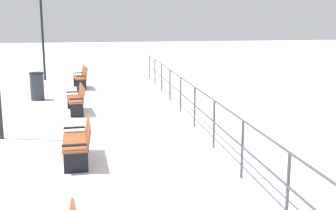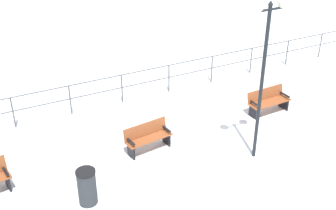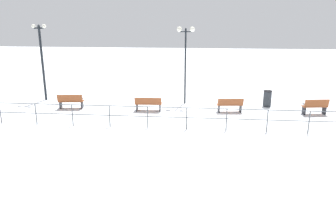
{
  "view_description": "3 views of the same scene",
  "coord_description": "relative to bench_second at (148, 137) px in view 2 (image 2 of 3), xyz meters",
  "views": [
    {
      "loc": [
        -0.52,
        11.1,
        2.97
      ],
      "look_at": [
        -2.35,
        0.44,
        0.73
      ],
      "focal_mm": 46.01,
      "sensor_mm": 36.0,
      "label": 1
    },
    {
      "loc": [
        10.3,
        -6.94,
        7.67
      ],
      "look_at": [
        -1.31,
        -0.99,
        0.55
      ],
      "focal_mm": 47.02,
      "sensor_mm": 36.0,
      "label": 2
    },
    {
      "loc": [
        -18.04,
        -0.54,
        5.31
      ],
      "look_at": [
        -1.27,
        1.1,
        0.7
      ],
      "focal_mm": 34.29,
      "sensor_mm": 36.0,
      "label": 3
    }
  ],
  "objects": [
    {
      "name": "lamppost_middle",
      "position": [
        1.75,
        2.69,
        3.18
      ],
      "size": [
        0.32,
        1.09,
        4.78
      ],
      "color": "black",
      "rests_on": "ground"
    },
    {
      "name": "bench_third",
      "position": [
        -0.2,
        4.73,
        -0.01
      ],
      "size": [
        0.63,
        1.58,
        0.85
      ],
      "rotation": [
        0.0,
        0.0,
        0.04
      ],
      "color": "brown",
      "rests_on": "ground"
    },
    {
      "name": "ground_plane",
      "position": [
        -0.04,
        2.37,
        -0.45
      ],
      "size": [
        80.0,
        80.0,
        0.0
      ],
      "primitive_type": "plane",
      "color": "white",
      "rests_on": "ground"
    },
    {
      "name": "trash_bin",
      "position": [
        1.49,
        -2.39,
        0.05
      ],
      "size": [
        0.51,
        0.51,
        1.0
      ],
      "color": "#2D3338",
      "rests_on": "ground"
    },
    {
      "name": "waterfront_railing",
      "position": [
        -3.21,
        2.37,
        0.3
      ],
      "size": [
        0.05,
        19.22,
        1.12
      ],
      "color": "#4C5156",
      "rests_on": "ground"
    },
    {
      "name": "bench_second",
      "position": [
        0.0,
        0.0,
        0.0
      ],
      "size": [
        0.66,
        1.52,
        0.85
      ],
      "rotation": [
        0.0,
        0.0,
        0.12
      ],
      "color": "brown",
      "rests_on": "ground"
    }
  ]
}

